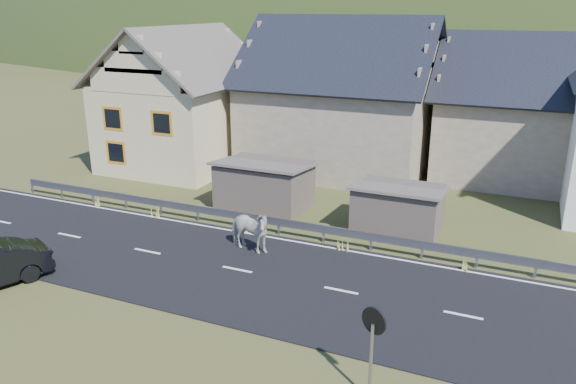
% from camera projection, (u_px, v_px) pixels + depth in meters
% --- Properties ---
extents(ground, '(160.00, 160.00, 0.00)m').
position_uv_depth(ground, '(237.00, 270.00, 20.53)').
color(ground, '#34421C').
rests_on(ground, ground).
extents(road, '(60.00, 7.00, 0.04)m').
position_uv_depth(road, '(237.00, 270.00, 20.52)').
color(road, black).
rests_on(road, ground).
extents(lane_markings, '(60.00, 6.60, 0.01)m').
position_uv_depth(lane_markings, '(237.00, 269.00, 20.51)').
color(lane_markings, silver).
rests_on(lane_markings, road).
extents(guardrail, '(28.10, 0.09, 0.75)m').
position_uv_depth(guardrail, '(279.00, 222.00, 23.55)').
color(guardrail, '#93969B').
rests_on(guardrail, ground).
extents(shed_left, '(4.30, 3.30, 2.40)m').
position_uv_depth(shed_left, '(265.00, 186.00, 26.59)').
color(shed_left, brown).
rests_on(shed_left, ground).
extents(shed_right, '(3.80, 2.90, 2.20)m').
position_uv_depth(shed_right, '(398.00, 210.00, 23.73)').
color(shed_right, brown).
rests_on(shed_right, ground).
extents(house_cream, '(7.80, 9.80, 8.30)m').
position_uv_depth(house_cream, '(183.00, 91.00, 33.38)').
color(house_cream, beige).
rests_on(house_cream, ground).
extents(house_stone_a, '(10.80, 9.80, 8.90)m').
position_uv_depth(house_stone_a, '(343.00, 89.00, 32.49)').
color(house_stone_a, tan).
rests_on(house_stone_a, ground).
extents(house_stone_b, '(9.80, 8.80, 8.10)m').
position_uv_depth(house_stone_b, '(529.00, 102.00, 30.56)').
color(house_stone_b, tan).
rests_on(house_stone_b, ground).
extents(mountain, '(440.00, 280.00, 260.00)m').
position_uv_depth(mountain, '(518.00, 100.00, 181.50)').
color(mountain, '#203915').
rests_on(mountain, ground).
extents(conifer_patch, '(76.00, 50.00, 28.00)m').
position_uv_depth(conifer_patch, '(253.00, 19.00, 135.14)').
color(conifer_patch, black).
rests_on(conifer_patch, ground).
extents(horse, '(1.34, 2.23, 1.76)m').
position_uv_depth(horse, '(249.00, 230.00, 21.79)').
color(horse, beige).
rests_on(horse, road).
extents(traffic_mirror, '(0.66, 0.33, 2.50)m').
position_uv_depth(traffic_mirror, '(373.00, 333.00, 13.31)').
color(traffic_mirror, '#93969B').
rests_on(traffic_mirror, ground).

